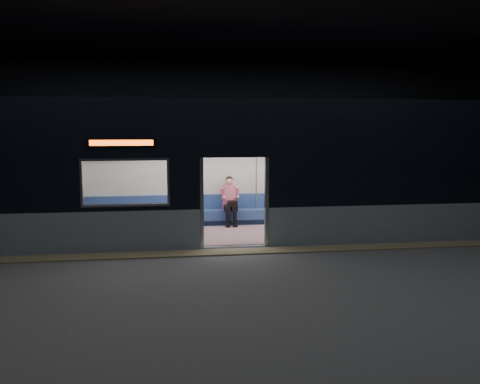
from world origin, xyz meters
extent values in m
cube|color=#47494C|center=(0.00, 0.00, -0.01)|extent=(24.00, 14.00, 0.01)
cube|color=black|center=(0.00, 0.00, 4.98)|extent=(24.00, 14.00, 0.04)
cube|color=black|center=(0.00, 6.98, 2.50)|extent=(24.00, 0.04, 5.00)
cube|color=black|center=(0.00, -6.98, 2.50)|extent=(24.00, 0.04, 5.00)
cube|color=#8C7F59|center=(0.00, 0.55, 0.01)|extent=(22.80, 0.50, 0.03)
cube|color=#8E9AA9|center=(-4.85, 1.06, 0.45)|extent=(8.30, 0.12, 0.90)
cube|color=#8E9AA9|center=(4.85, 1.06, 0.45)|extent=(8.30, 0.12, 0.90)
cube|color=black|center=(-4.85, 1.06, 2.05)|extent=(8.30, 0.12, 2.30)
cube|color=black|center=(4.85, 1.06, 2.05)|extent=(8.30, 0.12, 2.30)
cube|color=black|center=(0.00, 1.06, 2.62)|extent=(1.40, 0.12, 1.15)
cube|color=#B7BABC|center=(-0.74, 1.06, 1.02)|extent=(0.08, 0.14, 2.05)
cube|color=#B7BABC|center=(0.74, 1.06, 1.02)|extent=(0.08, 0.14, 2.05)
cube|color=black|center=(-2.45, 0.98, 2.39)|extent=(1.50, 0.04, 0.18)
cube|color=#E54C0F|center=(-2.45, 0.97, 2.39)|extent=(1.34, 0.03, 0.12)
cube|color=#B9B7A9|center=(0.00, 3.94, 1.60)|extent=(18.00, 0.12, 3.20)
cube|color=black|center=(0.00, 2.50, 3.28)|extent=(18.00, 3.00, 0.15)
cube|color=gray|center=(0.00, 2.50, 0.02)|extent=(17.76, 2.76, 0.04)
cube|color=#B9B7A9|center=(0.00, 2.50, 2.35)|extent=(17.76, 2.76, 0.10)
cube|color=navy|center=(0.00, 3.62, 0.24)|extent=(11.00, 0.48, 0.41)
cube|color=navy|center=(0.00, 3.81, 0.65)|extent=(11.00, 0.10, 0.40)
cube|color=#705254|center=(-3.30, 1.41, 0.24)|extent=(4.40, 0.48, 0.41)
cube|color=#705254|center=(3.30, 1.41, 0.24)|extent=(4.40, 0.48, 0.41)
cylinder|color=silver|center=(-0.95, 1.37, 1.17)|extent=(0.04, 0.04, 2.26)
cylinder|color=silver|center=(-0.95, 3.63, 1.17)|extent=(0.04, 0.04, 2.26)
cylinder|color=silver|center=(0.95, 1.37, 1.17)|extent=(0.04, 0.04, 2.26)
cylinder|color=silver|center=(0.95, 3.63, 1.17)|extent=(0.04, 0.04, 2.26)
cylinder|color=silver|center=(0.00, 3.58, 1.95)|extent=(11.00, 0.03, 0.03)
cube|color=black|center=(0.10, 3.40, 0.53)|extent=(0.16, 0.45, 0.15)
cube|color=black|center=(0.30, 3.40, 0.53)|extent=(0.16, 0.45, 0.15)
cylinder|color=black|center=(0.10, 3.20, 0.26)|extent=(0.10, 0.10, 0.43)
cylinder|color=black|center=(0.30, 3.20, 0.26)|extent=(0.10, 0.10, 0.43)
cube|color=pink|center=(0.20, 3.59, 0.55)|extent=(0.38, 0.21, 0.19)
cylinder|color=pink|center=(0.20, 3.62, 0.88)|extent=(0.42, 0.42, 0.49)
sphere|color=tan|center=(0.20, 3.60, 1.23)|extent=(0.20, 0.20, 0.20)
sphere|color=black|center=(0.20, 3.64, 1.27)|extent=(0.21, 0.21, 0.21)
cube|color=black|center=(0.24, 3.33, 0.67)|extent=(0.32, 0.30, 0.13)
cube|color=white|center=(3.44, 3.85, 1.47)|extent=(0.99, 0.03, 0.65)
camera|label=1|loc=(-1.47, -10.18, 2.75)|focal=38.00mm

